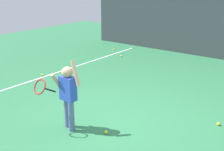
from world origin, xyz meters
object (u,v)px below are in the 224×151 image
object	(u,v)px
tennis_ball_2	(121,56)
tennis_ball_6	(106,132)
tennis_ball_0	(218,124)
tennis_ball_4	(114,49)
tennis_player	(67,92)
tennis_ball_3	(42,75)

from	to	relation	value
tennis_ball_2	tennis_ball_6	xyz separation A→B (m)	(2.94, -4.53, 0.00)
tennis_ball_0	tennis_ball_4	world-z (taller)	same
tennis_ball_0	tennis_ball_6	size ratio (longest dim) A/B	1.00
tennis_ball_0	tennis_ball_2	distance (m)	5.35
tennis_player	tennis_ball_3	xyz separation A→B (m)	(-2.82, 1.71, -0.69)
tennis_ball_0	tennis_ball_4	bearing A→B (deg)	145.27
tennis_ball_6	tennis_ball_3	bearing A→B (deg)	157.65
tennis_ball_0	tennis_ball_2	world-z (taller)	same
tennis_player	tennis_ball_2	distance (m)	5.35
tennis_ball_2	tennis_ball_4	distance (m)	1.04
tennis_player	tennis_ball_2	xyz separation A→B (m)	(-2.26, 4.80, -0.69)
tennis_ball_4	tennis_ball_3	bearing A→B (deg)	-86.14
tennis_ball_3	tennis_ball_6	size ratio (longest dim) A/B	1.00
tennis_ball_0	tennis_ball_2	size ratio (longest dim) A/B	1.00
tennis_ball_0	tennis_ball_6	distance (m)	2.16
tennis_ball_6	tennis_ball_4	bearing A→B (deg)	125.84
tennis_ball_0	tennis_ball_6	bearing A→B (deg)	-134.11
tennis_ball_3	tennis_player	bearing A→B (deg)	-31.23
tennis_ball_2	tennis_ball_3	xyz separation A→B (m)	(-0.56, -3.09, 0.00)
tennis_ball_0	tennis_ball_6	world-z (taller)	same
tennis_ball_3	tennis_ball_6	xyz separation A→B (m)	(3.49, -1.44, 0.00)
tennis_ball_3	tennis_ball_6	bearing A→B (deg)	-22.35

